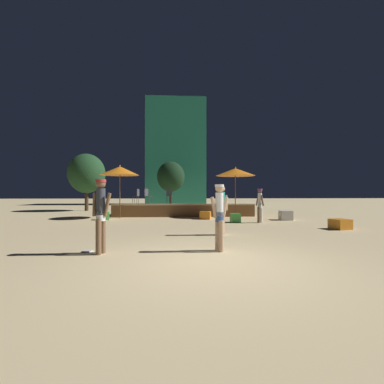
{
  "coord_description": "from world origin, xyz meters",
  "views": [
    {
      "loc": [
        -0.71,
        -5.16,
        1.42
      ],
      "look_at": [
        0.0,
        6.29,
        1.46
      ],
      "focal_mm": 24.0,
      "sensor_mm": 36.0,
      "label": 1
    }
  ],
  "objects_px": {
    "bistro_chair_2": "(169,194)",
    "person_3": "(101,211)",
    "patio_umbrella_0": "(235,172)",
    "background_tree_0": "(171,177)",
    "background_tree_1": "(87,174)",
    "person_1": "(219,214)",
    "cube_seat_2": "(105,216)",
    "bistro_chair_3": "(220,194)",
    "person_2": "(260,204)",
    "cube_seat_0": "(340,224)",
    "bistro_chair_0": "(147,195)",
    "frisbee_disc": "(88,251)",
    "cube_seat_4": "(235,218)",
    "cube_seat_3": "(286,215)",
    "person_0": "(222,209)",
    "cube_seat_1": "(205,215)",
    "bistro_chair_1": "(137,194)",
    "patio_umbrella_1": "(120,171)"
  },
  "relations": [
    {
      "from": "bistro_chair_2",
      "to": "person_3",
      "type": "bearing_deg",
      "value": -105.16
    },
    {
      "from": "patio_umbrella_0",
      "to": "background_tree_0",
      "type": "relative_size",
      "value": 0.64
    },
    {
      "from": "background_tree_1",
      "to": "person_1",
      "type": "bearing_deg",
      "value": -60.87
    },
    {
      "from": "person_1",
      "to": "background_tree_0",
      "type": "height_order",
      "value": "background_tree_0"
    },
    {
      "from": "cube_seat_2",
      "to": "background_tree_1",
      "type": "bearing_deg",
      "value": 115.27
    },
    {
      "from": "bistro_chair_3",
      "to": "person_1",
      "type": "bearing_deg",
      "value": -12.35
    },
    {
      "from": "person_2",
      "to": "background_tree_0",
      "type": "distance_m",
      "value": 14.92
    },
    {
      "from": "cube_seat_0",
      "to": "bistro_chair_3",
      "type": "distance_m",
      "value": 7.57
    },
    {
      "from": "bistro_chair_0",
      "to": "cube_seat_2",
      "type": "bearing_deg",
      "value": 163.4
    },
    {
      "from": "cube_seat_2",
      "to": "bistro_chair_2",
      "type": "distance_m",
      "value": 4.5
    },
    {
      "from": "person_3",
      "to": "frisbee_disc",
      "type": "height_order",
      "value": "person_3"
    },
    {
      "from": "cube_seat_4",
      "to": "person_2",
      "type": "relative_size",
      "value": 0.3
    },
    {
      "from": "cube_seat_0",
      "to": "background_tree_1",
      "type": "relative_size",
      "value": 0.16
    },
    {
      "from": "cube_seat_3",
      "to": "frisbee_disc",
      "type": "relative_size",
      "value": 2.7
    },
    {
      "from": "person_0",
      "to": "bistro_chair_0",
      "type": "xyz_separation_m",
      "value": [
        -3.28,
        7.1,
        0.43
      ]
    },
    {
      "from": "cube_seat_2",
      "to": "person_3",
      "type": "relative_size",
      "value": 0.33
    },
    {
      "from": "background_tree_0",
      "to": "frisbee_disc",
      "type": "bearing_deg",
      "value": -94.64
    },
    {
      "from": "cube_seat_0",
      "to": "person_3",
      "type": "bearing_deg",
      "value": -156.4
    },
    {
      "from": "person_2",
      "to": "cube_seat_3",
      "type": "bearing_deg",
      "value": 6.0
    },
    {
      "from": "cube_seat_1",
      "to": "person_0",
      "type": "height_order",
      "value": "person_0"
    },
    {
      "from": "cube_seat_2",
      "to": "cube_seat_3",
      "type": "bearing_deg",
      "value": -3.95
    },
    {
      "from": "bistro_chair_3",
      "to": "frisbee_disc",
      "type": "relative_size",
      "value": 3.8
    },
    {
      "from": "person_3",
      "to": "background_tree_1",
      "type": "bearing_deg",
      "value": 38.03
    },
    {
      "from": "cube_seat_4",
      "to": "frisbee_disc",
      "type": "relative_size",
      "value": 2.07
    },
    {
      "from": "cube_seat_4",
      "to": "person_1",
      "type": "xyz_separation_m",
      "value": [
        -1.8,
        -6.02,
        0.69
      ]
    },
    {
      "from": "background_tree_0",
      "to": "cube_seat_0",
      "type": "bearing_deg",
      "value": -67.01
    },
    {
      "from": "bistro_chair_2",
      "to": "frisbee_disc",
      "type": "relative_size",
      "value": 3.8
    },
    {
      "from": "cube_seat_0",
      "to": "bistro_chair_1",
      "type": "height_order",
      "value": "bistro_chair_1"
    },
    {
      "from": "patio_umbrella_0",
      "to": "background_tree_1",
      "type": "height_order",
      "value": "background_tree_1"
    },
    {
      "from": "person_1",
      "to": "bistro_chair_0",
      "type": "relative_size",
      "value": 1.81
    },
    {
      "from": "patio_umbrella_1",
      "to": "bistro_chair_2",
      "type": "relative_size",
      "value": 3.33
    },
    {
      "from": "cube_seat_3",
      "to": "person_3",
      "type": "bearing_deg",
      "value": -136.85
    },
    {
      "from": "cube_seat_2",
      "to": "background_tree_0",
      "type": "relative_size",
      "value": 0.13
    },
    {
      "from": "cube_seat_0",
      "to": "cube_seat_1",
      "type": "bearing_deg",
      "value": 139.21
    },
    {
      "from": "cube_seat_1",
      "to": "bistro_chair_2",
      "type": "relative_size",
      "value": 0.76
    },
    {
      "from": "cube_seat_3",
      "to": "bistro_chair_2",
      "type": "distance_m",
      "value": 7.17
    },
    {
      "from": "person_2",
      "to": "person_3",
      "type": "height_order",
      "value": "person_3"
    },
    {
      "from": "background_tree_1",
      "to": "person_2",
      "type": "bearing_deg",
      "value": -38.65
    },
    {
      "from": "cube_seat_2",
      "to": "bistro_chair_2",
      "type": "xyz_separation_m",
      "value": [
        3.31,
        2.84,
        1.12
      ]
    },
    {
      "from": "patio_umbrella_0",
      "to": "person_0",
      "type": "xyz_separation_m",
      "value": [
        -1.98,
        -6.47,
        -1.77
      ]
    },
    {
      "from": "cube_seat_1",
      "to": "cube_seat_2",
      "type": "xyz_separation_m",
      "value": [
        -5.34,
        -0.06,
        -0.01
      ]
    },
    {
      "from": "bistro_chair_0",
      "to": "background_tree_1",
      "type": "distance_m",
      "value": 7.61
    },
    {
      "from": "cube_seat_1",
      "to": "bistro_chair_2",
      "type": "xyz_separation_m",
      "value": [
        -2.03,
        2.77,
        1.11
      ]
    },
    {
      "from": "background_tree_0",
      "to": "background_tree_1",
      "type": "height_order",
      "value": "background_tree_0"
    },
    {
      "from": "cube_seat_4",
      "to": "bistro_chair_3",
      "type": "relative_size",
      "value": 0.54
    },
    {
      "from": "cube_seat_1",
      "to": "frisbee_disc",
      "type": "height_order",
      "value": "cube_seat_1"
    },
    {
      "from": "cube_seat_1",
      "to": "person_0",
      "type": "xyz_separation_m",
      "value": [
        -0.04,
        -5.25,
        0.68
      ]
    },
    {
      "from": "cube_seat_2",
      "to": "cube_seat_4",
      "type": "height_order",
      "value": "cube_seat_4"
    },
    {
      "from": "patio_umbrella_1",
      "to": "cube_seat_1",
      "type": "bearing_deg",
      "value": -10.67
    },
    {
      "from": "cube_seat_0",
      "to": "background_tree_0",
      "type": "distance_m",
      "value": 18.01
    }
  ]
}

